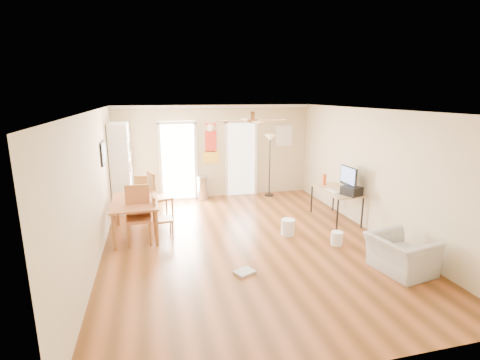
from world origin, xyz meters
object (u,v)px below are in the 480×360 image
object	(u,v)px
dining_chair_near	(138,216)
torchiere_lamp	(270,166)
dining_table	(136,218)
trash_can	(203,188)
dining_chair_far	(144,193)
printer	(352,191)
computer_desk	(335,205)
dining_chair_right_b	(163,217)
dining_chair_right_a	(161,195)
wastebasket_a	(288,227)
bookshelf	(121,167)
wastebasket_b	(337,238)
armchair	(401,254)

from	to	relation	value
dining_chair_near	torchiere_lamp	world-z (taller)	torchiere_lamp
dining_table	trash_can	distance (m)	2.85
dining_chair_far	printer	distance (m)	5.00
torchiere_lamp	computer_desk	world-z (taller)	torchiere_lamp
dining_chair_right_b	dining_chair_right_a	bearing A→B (deg)	-5.12
dining_table	wastebasket_a	size ratio (longest dim) A/B	4.51
dining_chair_right_b	printer	bearing A→B (deg)	-99.79
torchiere_lamp	printer	xyz separation A→B (m)	(0.93, -2.84, -0.06)
computer_desk	dining_chair_right_b	bearing A→B (deg)	-177.64
bookshelf	trash_can	distance (m)	2.28
dining_chair_right_a	trash_can	distance (m)	1.78
trash_can	dining_table	bearing A→B (deg)	-127.56
dining_table	wastebasket_b	size ratio (longest dim) A/B	5.67
trash_can	armchair	distance (m)	5.62
printer	torchiere_lamp	bearing A→B (deg)	88.51
bookshelf	torchiere_lamp	size ratio (longest dim) A/B	1.24
dining_table	computer_desk	world-z (taller)	dining_table
wastebasket_a	wastebasket_b	size ratio (longest dim) A/B	1.26
printer	dining_chair_near	bearing A→B (deg)	157.92
computer_desk	armchair	xyz separation A→B (m)	(-0.21, -2.57, -0.06)
computer_desk	wastebasket_b	world-z (taller)	computer_desk
wastebasket_b	torchiere_lamp	bearing A→B (deg)	92.56
dining_chair_far	armchair	distance (m)	6.00
bookshelf	wastebasket_b	size ratio (longest dim) A/B	8.35
wastebasket_b	wastebasket_a	bearing A→B (deg)	135.69
computer_desk	wastebasket_a	xyz separation A→B (m)	(-1.42, -0.60, -0.20)
dining_chair_right_b	bookshelf	bearing A→B (deg)	17.94
trash_can	dining_chair_near	bearing A→B (deg)	-121.31
wastebasket_a	computer_desk	bearing A→B (deg)	23.08
wastebasket_b	bookshelf	bearing A→B (deg)	141.82
dining_chair_right_a	dining_table	bearing A→B (deg)	132.26
dining_chair_near	wastebasket_b	size ratio (longest dim) A/B	4.27
dining_chair_right_a	trash_can	bearing A→B (deg)	-60.09
trash_can	computer_desk	xyz separation A→B (m)	(2.77, -2.43, 0.03)
dining_chair_right_b	trash_can	size ratio (longest dim) A/B	1.38
bookshelf	armchair	xyz separation A→B (m)	(4.66, -4.54, -0.80)
trash_can	torchiere_lamp	world-z (taller)	torchiere_lamp
dining_table	dining_chair_near	xyz separation A→B (m)	(0.08, -0.47, 0.19)
trash_can	printer	world-z (taller)	printer
bookshelf	wastebasket_b	distance (m)	5.42
trash_can	computer_desk	size ratio (longest dim) A/B	0.49
trash_can	printer	distance (m)	4.12
wastebasket_b	armchair	xyz separation A→B (m)	(0.47, -1.24, 0.18)
trash_can	wastebasket_b	distance (m)	4.30
trash_can	armchair	world-z (taller)	trash_can
dining_chair_right_b	wastebasket_a	xyz separation A→B (m)	(2.54, -0.44, -0.29)
dining_chair_right_b	armchair	size ratio (longest dim) A/B	0.97
dining_table	dining_chair_right_a	bearing A→B (deg)	60.06
dining_table	computer_desk	distance (m)	4.51
dining_table	torchiere_lamp	distance (m)	4.30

